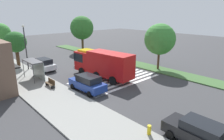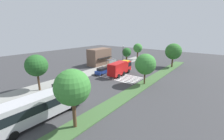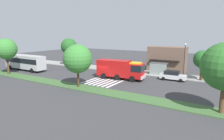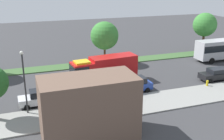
% 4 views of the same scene
% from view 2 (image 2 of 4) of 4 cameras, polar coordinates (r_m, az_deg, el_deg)
% --- Properties ---
extents(ground_plane, '(120.00, 120.00, 0.00)m').
position_cam_2_polar(ground_plane, '(38.32, 1.61, -2.99)').
color(ground_plane, '#38383A').
extents(sidewalk, '(60.00, 4.95, 0.14)m').
position_cam_2_polar(sidewalk, '(43.79, -7.66, -0.70)').
color(sidewalk, gray).
rests_on(sidewalk, ground_plane).
extents(median_strip, '(60.00, 3.00, 0.14)m').
position_cam_2_polar(median_strip, '(34.55, 12.12, -5.27)').
color(median_strip, '#3D6033').
rests_on(median_strip, ground_plane).
extents(crosswalk, '(5.85, 11.29, 0.01)m').
position_cam_2_polar(crosswalk, '(39.30, 2.71, -2.53)').
color(crosswalk, silver).
rests_on(crosswalk, ground_plane).
extents(fire_truck, '(9.34, 3.39, 3.58)m').
position_cam_2_polar(fire_truck, '(40.67, 3.23, 1.00)').
color(fire_truck, '#B71414').
rests_on(fire_truck, ground_plane).
extents(parked_car_west, '(4.61, 2.16, 1.68)m').
position_cam_2_polar(parked_car_west, '(33.59, -17.92, -4.83)').
color(parked_car_west, black).
rests_on(parked_car_west, ground_plane).
extents(parked_car_mid, '(4.70, 2.24, 1.84)m').
position_cam_2_polar(parked_car_mid, '(41.43, -3.68, -0.28)').
color(parked_car_mid, navy).
rests_on(parked_car_mid, ground_plane).
extents(parked_car_east, '(4.72, 2.14, 1.78)m').
position_cam_2_polar(parked_car_east, '(50.17, 4.85, 2.39)').
color(parked_car_east, silver).
rests_on(parked_car_east, ground_plane).
extents(transit_bus, '(11.83, 2.85, 3.57)m').
position_cam_2_polar(transit_bus, '(22.76, -24.94, -11.88)').
color(transit_bus, '#B2B2B7').
rests_on(transit_bus, ground_plane).
extents(bus_stop_shelter, '(3.50, 1.40, 2.46)m').
position_cam_2_polar(bus_stop_shelter, '(48.57, -0.02, 3.21)').
color(bus_stop_shelter, '#4C4C51').
rests_on(bus_stop_shelter, sidewalk).
extents(bench_near_shelter, '(1.60, 0.50, 0.90)m').
position_cam_2_polar(bench_near_shelter, '(45.86, -3.09, 0.81)').
color(bench_near_shelter, '#4C3823').
rests_on(bench_near_shelter, sidewalk).
extents(street_lamp, '(0.36, 0.36, 6.62)m').
position_cam_2_polar(street_lamp, '(51.83, 4.18, 6.32)').
color(street_lamp, '#2D2D30').
rests_on(street_lamp, sidewalk).
extents(storefront_building, '(8.22, 4.91, 5.62)m').
position_cam_2_polar(storefront_building, '(52.08, -4.77, 5.01)').
color(storefront_building, brown).
rests_on(storefront_building, ground_plane).
extents(sidewalk_tree_far_west, '(4.23, 4.23, 7.20)m').
position_cam_2_polar(sidewalk_tree_far_west, '(32.35, -26.74, 1.51)').
color(sidewalk_tree_far_west, '#513823').
rests_on(sidewalk_tree_far_west, sidewalk).
extents(sidewalk_tree_center, '(3.27, 3.27, 5.48)m').
position_cam_2_polar(sidewalk_tree_center, '(54.60, 5.62, 6.65)').
color(sidewalk_tree_center, '#47301E').
rests_on(sidewalk_tree_center, sidewalk).
extents(sidewalk_tree_east, '(3.61, 3.61, 6.44)m').
position_cam_2_polar(sidewalk_tree_east, '(61.53, 9.77, 8.19)').
color(sidewalk_tree_east, '#513823').
rests_on(sidewalk_tree_east, sidewalk).
extents(median_tree_far_west, '(4.32, 4.32, 7.44)m').
position_cam_2_polar(median_tree_far_west, '(18.20, -14.82, -6.42)').
color(median_tree_far_west, '#513823').
rests_on(median_tree_far_west, median_strip).
extents(median_tree_west, '(4.56, 4.56, 6.80)m').
position_cam_2_polar(median_tree_west, '(33.27, 12.56, 2.15)').
color(median_tree_west, '#47301E').
rests_on(median_tree_west, median_strip).
extents(median_tree_center, '(5.07, 5.07, 7.59)m').
position_cam_2_polar(median_tree_center, '(51.80, 22.28, 6.53)').
color(median_tree_center, '#513823').
rests_on(median_tree_center, median_strip).
extents(fire_hydrant, '(0.28, 0.28, 0.70)m').
position_cam_2_polar(fire_hydrant, '(36.52, -15.84, -3.70)').
color(fire_hydrant, gold).
rests_on(fire_hydrant, sidewalk).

